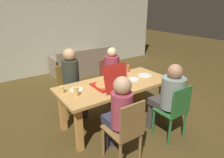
% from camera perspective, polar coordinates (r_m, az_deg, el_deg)
% --- Properties ---
extents(ground_plane, '(20.00, 20.00, 0.00)m').
position_cam_1_polar(ground_plane, '(3.73, 0.90, -12.08)').
color(ground_plane, '#4D3B1A').
extents(back_wall, '(7.81, 0.12, 2.95)m').
position_cam_1_polar(back_wall, '(6.22, -18.19, 14.93)').
color(back_wall, beige).
rests_on(back_wall, ground).
extents(dining_table, '(1.98, 0.88, 0.76)m').
position_cam_1_polar(dining_table, '(3.42, 0.96, -2.97)').
color(dining_table, tan).
rests_on(dining_table, ground).
extents(chair_0, '(0.42, 0.38, 0.91)m').
position_cam_1_polar(chair_0, '(3.19, 17.73, -8.43)').
color(chair_0, '#2A6B30').
rests_on(chair_0, ground).
extents(person_0, '(0.36, 0.56, 1.22)m').
position_cam_1_polar(person_0, '(3.18, 16.16, -4.24)').
color(person_0, '#413A38').
rests_on(person_0, ground).
extents(chair_1, '(0.44, 0.45, 0.92)m').
position_cam_1_polar(chair_1, '(3.96, -12.07, -1.86)').
color(chair_1, olive).
rests_on(chair_1, ground).
extents(person_1, '(0.31, 0.53, 1.28)m').
position_cam_1_polar(person_1, '(3.75, -11.38, 0.56)').
color(person_1, '#3E2E4D').
rests_on(person_1, ground).
extents(chair_2, '(0.39, 0.45, 0.95)m').
position_cam_1_polar(chair_2, '(2.62, 4.04, -14.62)').
color(chair_2, olive).
rests_on(chair_2, ground).
extents(person_2, '(0.28, 0.49, 1.22)m').
position_cam_1_polar(person_2, '(2.60, 2.00, -9.29)').
color(person_2, '#303248').
rests_on(person_2, ground).
extents(chair_3, '(0.43, 0.38, 0.89)m').
position_cam_1_polar(chair_3, '(4.38, -0.63, 0.46)').
color(chair_3, brown).
rests_on(chair_3, ground).
extents(person_3, '(0.32, 0.50, 1.18)m').
position_cam_1_polar(person_3, '(4.20, 0.37, 2.53)').
color(person_3, '#2F324B').
rests_on(person_3, ground).
extents(pizza_box_0, '(0.42, 0.53, 0.43)m').
position_cam_1_polar(pizza_box_0, '(3.21, -1.10, -1.38)').
color(pizza_box_0, '#B01F16').
rests_on(pizza_box_0, dining_table).
extents(plate_0, '(0.21, 0.21, 0.01)m').
position_cam_1_polar(plate_0, '(3.56, 6.22, -0.07)').
color(plate_0, white).
rests_on(plate_0, dining_table).
extents(plate_1, '(0.25, 0.25, 0.01)m').
position_cam_1_polar(plate_1, '(3.78, 9.42, 1.04)').
color(plate_1, white).
rests_on(plate_1, dining_table).
extents(plate_2, '(0.21, 0.21, 0.03)m').
position_cam_1_polar(plate_2, '(3.18, -10.19, -2.91)').
color(plate_2, white).
rests_on(plate_2, dining_table).
extents(drinking_glass_0, '(0.07, 0.07, 0.15)m').
position_cam_1_polar(drinking_glass_0, '(3.92, 4.61, 3.07)').
color(drinking_glass_0, '#BB4F32').
rests_on(drinking_glass_0, dining_table).
extents(drinking_glass_1, '(0.07, 0.07, 0.11)m').
position_cam_1_polar(drinking_glass_1, '(3.10, -14.25, -2.96)').
color(drinking_glass_1, '#E6C660').
rests_on(drinking_glass_1, dining_table).
extents(drinking_glass_2, '(0.07, 0.07, 0.14)m').
position_cam_1_polar(drinking_glass_2, '(2.94, -10.34, -3.63)').
color(drinking_glass_2, '#E5C067').
rests_on(drinking_glass_2, dining_table).
extents(couch, '(1.72, 0.86, 0.80)m').
position_cam_1_polar(couch, '(6.13, -8.73, 4.17)').
color(couch, '#84735C').
rests_on(couch, ground).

